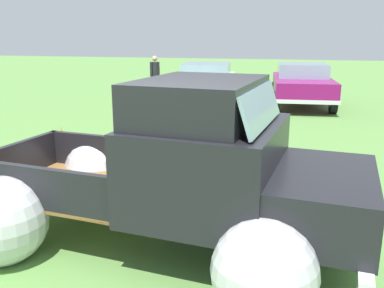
# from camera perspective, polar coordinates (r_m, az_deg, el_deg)

# --- Properties ---
(ground_plane) EXTENTS (80.00, 80.00, 0.00)m
(ground_plane) POSITION_cam_1_polar(r_m,az_deg,el_deg) (5.06, -5.07, -13.07)
(ground_plane) COLOR #609347
(vintage_pickup_truck) EXTENTS (4.78, 3.11, 1.96)m
(vintage_pickup_truck) POSITION_cam_1_polar(r_m,az_deg,el_deg) (4.61, -0.89, -5.55)
(vintage_pickup_truck) COLOR black
(vintage_pickup_truck) RESTS_ON ground
(show_car_0) EXTENTS (2.42, 4.88, 1.43)m
(show_car_0) POSITION_cam_1_polar(r_m,az_deg,el_deg) (14.54, 1.97, 8.46)
(show_car_0) COLOR black
(show_car_0) RESTS_ON ground
(show_car_1) EXTENTS (2.30, 4.37, 1.43)m
(show_car_1) POSITION_cam_1_polar(r_m,az_deg,el_deg) (14.84, 14.83, 8.10)
(show_car_1) COLOR black
(show_car_1) RESTS_ON ground
(spectator_0) EXTENTS (0.45, 0.52, 1.60)m
(spectator_0) POSITION_cam_1_polar(r_m,az_deg,el_deg) (16.57, -5.09, 9.58)
(spectator_0) COLOR gray
(spectator_0) RESTS_ON ground
(lane_cone_0) EXTENTS (0.36, 0.36, 0.63)m
(lane_cone_0) POSITION_cam_1_polar(r_m,az_deg,el_deg) (8.51, -17.35, 0.12)
(lane_cone_0) COLOR black
(lane_cone_0) RESTS_ON ground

